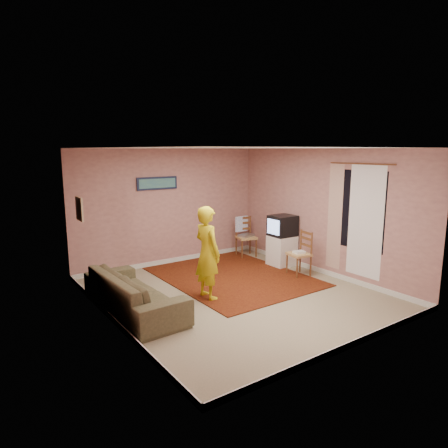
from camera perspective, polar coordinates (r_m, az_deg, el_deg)
ground at (r=7.34m, az=1.57°, el=-9.94°), size 5.00×5.00×0.00m
wall_back at (r=9.10m, az=-7.79°, el=2.44°), size 4.50×0.02×2.60m
wall_front at (r=5.25m, az=18.13°, el=-4.00°), size 4.50×0.02×2.60m
wall_left at (r=5.96m, az=-16.05°, el=-2.17°), size 0.02×5.00×2.60m
wall_right at (r=8.51m, az=13.91°, el=1.66°), size 0.02×5.00×2.60m
ceiling at (r=6.88m, az=1.69°, el=10.80°), size 4.50×5.00×0.02m
baseboard_back at (r=9.35m, az=-7.57°, el=-5.18°), size 4.50×0.02×0.10m
baseboard_front at (r=5.69m, az=17.30°, el=-16.27°), size 4.50×0.02×0.10m
baseboard_left at (r=6.35m, az=-15.37°, el=-13.23°), size 0.02×5.00×0.10m
baseboard_right at (r=8.78m, az=13.50°, el=-6.43°), size 0.02×5.00×0.10m
window at (r=7.93m, az=18.81°, el=1.87°), size 0.01×1.10×1.50m
curtain_sheer at (r=7.86m, az=19.54°, el=0.27°), size 0.01×0.75×2.10m
curtain_floral at (r=8.27m, az=15.55°, el=0.98°), size 0.01×0.35×2.10m
curtain_rod at (r=7.82m, az=18.99°, el=8.16°), size 0.02×1.40×0.02m
picture_back at (r=8.88m, az=-9.51°, el=5.76°), size 0.95×0.04×0.28m
picture_left at (r=7.44m, az=-19.94°, el=2.04°), size 0.04×0.38×0.42m
area_rug at (r=8.27m, az=1.27°, el=-7.49°), size 2.59×3.23×0.02m
tv_cabinet at (r=9.08m, az=8.27°, el=-3.78°), size 0.53×0.49×0.68m
crt_tv at (r=8.95m, az=8.34°, el=-0.24°), size 0.55×0.49×0.46m
chair_a at (r=9.70m, az=3.20°, el=-1.24°), size 0.52×0.50×0.52m
dvd_player at (r=9.71m, az=3.20°, el=-1.62°), size 0.39×0.31×0.06m
blue_throw at (r=9.81m, az=2.53°, el=0.03°), size 0.36×0.04×0.38m
chair_b at (r=8.36m, az=10.70°, el=-3.51°), size 0.46×0.47×0.50m
game_console at (r=8.38m, az=10.68°, el=-3.96°), size 0.25×0.20×0.05m
sofa at (r=6.65m, az=-12.74°, el=-9.47°), size 0.96×2.25×0.65m
person at (r=6.92m, az=-2.38°, el=-4.13°), size 0.42×0.61×1.64m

